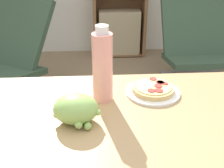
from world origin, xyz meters
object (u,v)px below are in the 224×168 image
at_px(grape_bunch, 76,109).
at_px(lounge_chair_far, 199,62).
at_px(drink_bottle, 102,67).
at_px(lounge_chair_near, 6,71).
at_px(pizza_on_plate, 153,90).

distance_m(grape_bunch, lounge_chair_far, 1.98).
distance_m(drink_bottle, lounge_chair_near, 1.69).
bearing_deg(lounge_chair_near, pizza_on_plate, -20.64).
relative_size(pizza_on_plate, lounge_chair_near, 0.22).
relative_size(drink_bottle, lounge_chair_far, 0.34).
bearing_deg(lounge_chair_near, grape_bunch, -33.02).
xyz_separation_m(grape_bunch, drink_bottle, (0.10, 0.15, 0.09)).
xyz_separation_m(lounge_chair_near, lounge_chair_far, (1.78, 0.11, 0.00)).
bearing_deg(pizza_on_plate, lounge_chair_near, 128.32).
relative_size(pizza_on_plate, grape_bunch, 1.37).
bearing_deg(pizza_on_plate, lounge_chair_far, 62.01).
height_order(pizza_on_plate, grape_bunch, grape_bunch).
height_order(grape_bunch, lounge_chair_near, lounge_chair_near).
height_order(drink_bottle, lounge_chair_far, drink_bottle).
height_order(lounge_chair_near, lounge_chair_far, same).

